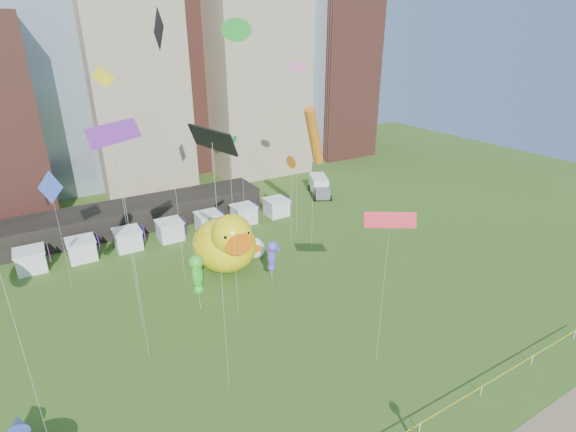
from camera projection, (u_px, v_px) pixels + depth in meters
skyline at (115, 48)px, 65.67m from camera, size 101.00×23.00×68.00m
pavilion at (117, 219)px, 55.28m from camera, size 38.00×6.00×3.20m
vendor_tents at (170, 231)px, 53.11m from camera, size 33.24×2.80×2.40m
big_duck at (226, 242)px, 45.32m from camera, size 7.10×9.28×7.00m
small_duck at (253, 247)px, 48.51m from camera, size 3.38×3.95×2.81m
seahorse_green at (197, 272)px, 38.24m from camera, size 1.73×1.93×5.61m
seahorse_purple at (272, 254)px, 42.57m from camera, size 1.36×1.55×4.74m
box_truck at (319, 186)px, 68.08m from camera, size 4.76×6.85×2.75m
kite_0 at (390, 221)px, 28.86m from camera, size 3.21×2.27×12.42m
kite_1 at (298, 68)px, 47.17m from camera, size 1.08×0.84×20.75m
kite_2 at (159, 35)px, 35.10m from camera, size 0.09×3.32×25.37m
kite_3 at (229, 145)px, 32.76m from camera, size 1.62×1.04×16.17m
kite_6 at (314, 136)px, 45.80m from camera, size 3.86×3.03×16.66m
kite_7 at (114, 134)px, 26.97m from camera, size 3.67×2.85×18.27m
kite_10 at (212, 140)px, 24.06m from camera, size 1.37×4.18×18.56m
kite_11 at (237, 31)px, 39.55m from camera, size 1.56×1.67×24.74m
kite_12 at (107, 99)px, 29.78m from camera, size 1.50×0.10×21.40m
kite_13 at (50, 188)px, 39.59m from camera, size 2.02×2.62×12.04m
kite_14 at (292, 163)px, 48.17m from camera, size 0.18×1.37×10.89m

